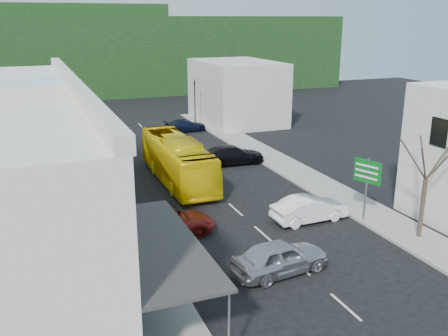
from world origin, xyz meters
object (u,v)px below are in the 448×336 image
car_silver (280,260)px  pedestrian_left (135,236)px  car_red (171,222)px  car_white (309,210)px  street_tree (426,180)px  bus (177,161)px  direction_sign (366,191)px  traffic_signal (195,103)px

car_silver → pedestrian_left: size_ratio=2.59×
car_red → car_white: bearing=-93.3°
street_tree → car_red: bearing=156.1°
bus → car_white: 11.54m
car_silver → car_red: size_ratio=0.96×
car_red → street_tree: 14.02m
street_tree → direction_sign: bearing=114.8°
car_white → pedestrian_left: size_ratio=2.59×
street_tree → traffic_signal: bearing=93.3°
car_white → traffic_signal: (2.41, 28.96, 1.90)m
car_red → traffic_signal: (10.63, 27.77, 1.90)m
car_white → traffic_signal: traffic_signal is taller
car_white → direction_sign: size_ratio=1.12×
bus → street_tree: (9.51, -14.68, 1.87)m
direction_sign → street_tree: (1.42, -3.06, 1.45)m
bus → car_white: (5.15, -10.30, -0.85)m
car_white → car_red: 8.30m
direction_sign → traffic_signal: traffic_signal is taller
pedestrian_left → direction_sign: direction_sign is taller
car_silver → bus: bearing=-5.4°
car_white → street_tree: 6.75m
car_silver → direction_sign: 8.51m
car_silver → car_red: 7.20m
car_silver → direction_sign: (7.55, 3.72, 1.27)m
car_white → street_tree: street_tree is taller
car_white → direction_sign: (2.94, -1.33, 1.27)m
bus → pedestrian_left: (-5.45, -10.86, -0.55)m
traffic_signal → bus: bearing=82.7°
car_white → car_silver: bearing=135.1°
bus → car_white: bus is taller
direction_sign → pedestrian_left: bearing=156.1°
bus → street_tree: size_ratio=1.70×
bus → pedestrian_left: 12.16m
car_red → pedestrian_left: bearing=131.2°
bus → car_silver: size_ratio=2.64×
bus → car_silver: 15.38m
street_tree → traffic_signal: size_ratio=1.32×
bus → car_red: size_ratio=2.52×
direction_sign → car_white: bearing=135.0°
bus → car_silver: bearing=-87.5°
car_white → car_red: size_ratio=0.96×
bus → car_silver: (0.54, -15.34, -0.85)m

